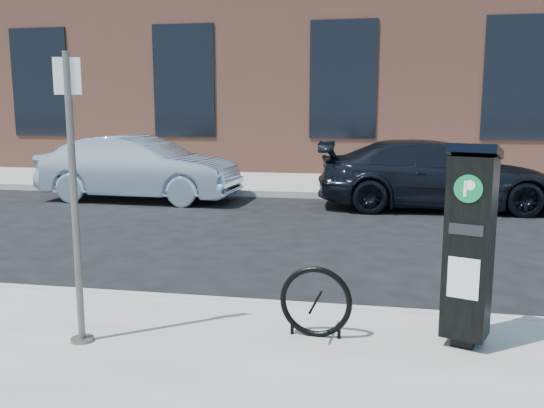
% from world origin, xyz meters
% --- Properties ---
extents(ground, '(120.00, 120.00, 0.00)m').
position_xyz_m(ground, '(0.00, 0.00, 0.00)').
color(ground, black).
rests_on(ground, ground).
extents(sidewalk_far, '(60.00, 12.00, 0.15)m').
position_xyz_m(sidewalk_far, '(0.00, 14.00, 0.07)').
color(sidewalk_far, gray).
rests_on(sidewalk_far, ground).
extents(curb_near, '(60.00, 0.12, 0.16)m').
position_xyz_m(curb_near, '(0.00, -0.02, 0.07)').
color(curb_near, '#9E9B93').
rests_on(curb_near, ground).
extents(curb_far, '(60.00, 0.12, 0.16)m').
position_xyz_m(curb_far, '(0.00, 8.02, 0.07)').
color(curb_far, '#9E9B93').
rests_on(curb_far, ground).
extents(building, '(28.00, 10.05, 8.25)m').
position_xyz_m(building, '(-0.00, 17.00, 4.15)').
color(building, '#915641').
rests_on(building, ground).
extents(parking_kiosk, '(0.49, 0.47, 1.74)m').
position_xyz_m(parking_kiosk, '(1.93, -0.80, 1.04)').
color(parking_kiosk, black).
rests_on(parking_kiosk, sidewalk_near).
extents(sign_pole, '(0.21, 0.20, 2.47)m').
position_xyz_m(sign_pole, '(-1.34, -1.33, 1.37)').
color(sign_pole, '#4B4842').
rests_on(sign_pole, sidewalk_near).
extents(bike_rack, '(0.65, 0.10, 0.65)m').
position_xyz_m(bike_rack, '(0.65, -0.84, 0.47)').
color(bike_rack, black).
rests_on(bike_rack, sidewalk_near).
extents(car_silver, '(4.67, 1.76, 1.52)m').
position_xyz_m(car_silver, '(-4.38, 6.96, 0.76)').
color(car_silver, '#9EB6CA').
rests_on(car_silver, ground).
extents(car_dark, '(5.23, 2.41, 1.48)m').
position_xyz_m(car_dark, '(2.38, 7.10, 0.74)').
color(car_dark, black).
rests_on(car_dark, ground).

